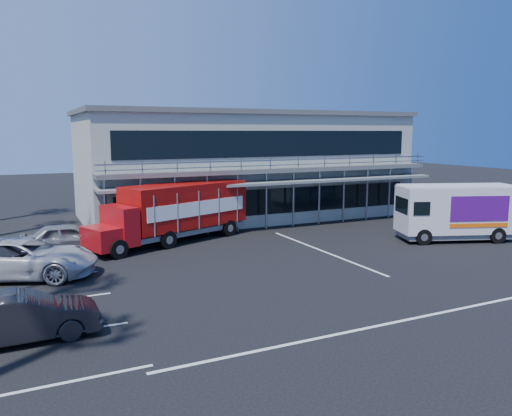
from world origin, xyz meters
name	(u,v)px	position (x,y,z in m)	size (l,w,h in m)	color
ground	(322,271)	(0.00, 0.00, 0.00)	(120.00, 120.00, 0.00)	black
building	(243,164)	(3.00, 14.94, 3.66)	(22.40, 12.00, 7.30)	gray
red_truck	(176,210)	(-3.97, 8.27, 1.72)	(9.47, 5.37, 3.14)	#9B0C11
white_van	(456,211)	(9.99, 2.00, 1.62)	(6.62, 4.16, 3.06)	silver
parked_car_b	(22,317)	(-11.72, -2.50, 0.70)	(1.49, 4.27, 1.41)	black
parked_car_c	(24,258)	(-11.57, 4.40, 0.81)	(2.68, 5.81, 1.62)	#BEBEC0
parked_car_e	(69,238)	(-9.50, 8.09, 0.75)	(1.77, 4.40, 1.50)	slate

